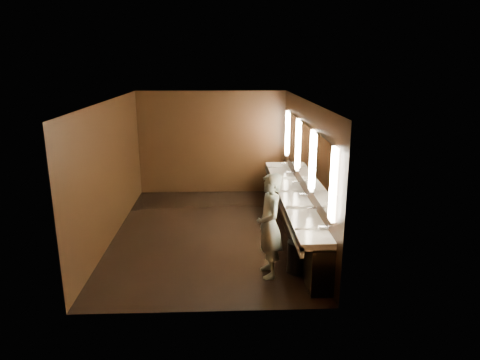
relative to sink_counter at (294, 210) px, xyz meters
name	(u,v)px	position (x,y,z in m)	size (l,w,h in m)	color
floor	(210,233)	(-1.79, 0.00, -0.50)	(6.00, 6.00, 0.00)	black
ceiling	(207,101)	(-1.79, 0.00, 2.30)	(4.00, 6.00, 0.02)	#2D2D2B
wall_back	(212,143)	(-1.79, 3.00, 0.90)	(4.00, 0.02, 2.80)	black
wall_front	(202,223)	(-1.79, -3.00, 0.90)	(4.00, 0.02, 2.80)	black
wall_left	(111,171)	(-3.79, 0.00, 0.90)	(0.02, 6.00, 2.80)	black
wall_right	(305,169)	(0.21, 0.00, 0.90)	(0.02, 6.00, 2.80)	black
sink_counter	(294,210)	(0.00, 0.00, 0.00)	(0.55, 5.40, 1.01)	black
mirror_band	(305,152)	(0.19, 0.00, 1.25)	(0.06, 5.03, 1.15)	#FFE9C1
person	(270,226)	(-0.72, -1.89, 0.40)	(0.66, 0.43, 1.80)	#8FC4D6
trash_bin	(297,257)	(-0.22, -1.81, -0.22)	(0.36, 0.36, 0.56)	black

